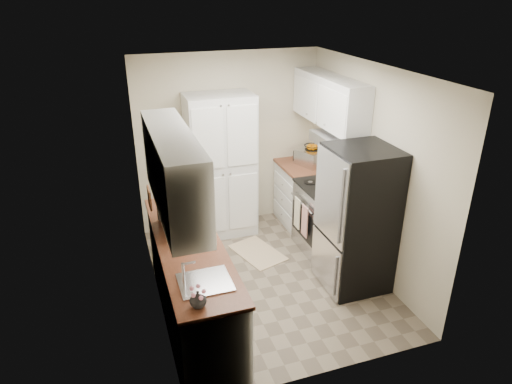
% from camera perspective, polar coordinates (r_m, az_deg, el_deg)
% --- Properties ---
extents(ground, '(3.20, 3.20, 0.00)m').
position_cam_1_polar(ground, '(5.71, 1.31, -10.58)').
color(ground, '#7A6B56').
rests_on(ground, ground).
extents(room_shell, '(2.64, 3.24, 2.52)m').
position_cam_1_polar(room_shell, '(4.95, 1.33, 4.95)').
color(room_shell, beige).
rests_on(room_shell, ground).
extents(pantry_cabinet, '(0.90, 0.55, 2.00)m').
position_cam_1_polar(pantry_cabinet, '(6.30, -4.38, 3.18)').
color(pantry_cabinet, silver).
rests_on(pantry_cabinet, ground).
extents(base_cabinet_left, '(0.60, 2.30, 0.88)m').
position_cam_1_polar(base_cabinet_left, '(4.91, -8.03, -11.11)').
color(base_cabinet_left, silver).
rests_on(base_cabinet_left, ground).
extents(countertop_left, '(0.63, 2.33, 0.04)m').
position_cam_1_polar(countertop_left, '(4.66, -8.35, -6.49)').
color(countertop_left, brown).
rests_on(countertop_left, base_cabinet_left).
extents(base_cabinet_right, '(0.60, 0.80, 0.88)m').
position_cam_1_polar(base_cabinet_right, '(6.78, 5.82, -0.45)').
color(base_cabinet_right, silver).
rests_on(base_cabinet_right, ground).
extents(countertop_right, '(0.63, 0.83, 0.04)m').
position_cam_1_polar(countertop_right, '(6.60, 5.98, 3.18)').
color(countertop_right, brown).
rests_on(countertop_right, base_cabinet_right).
extents(electric_range, '(0.71, 0.78, 1.13)m').
position_cam_1_polar(electric_range, '(6.11, 8.74, -3.12)').
color(electric_range, '#B7B7BC').
rests_on(electric_range, ground).
extents(refrigerator, '(0.70, 0.72, 1.70)m').
position_cam_1_polar(refrigerator, '(5.31, 12.52, -3.35)').
color(refrigerator, '#B7B7BC').
rests_on(refrigerator, ground).
extents(microwave, '(0.55, 0.67, 0.32)m').
position_cam_1_polar(microwave, '(4.89, -8.82, -2.53)').
color(microwave, silver).
rests_on(microwave, countertop_left).
extents(wine_bottle, '(0.08, 0.08, 0.32)m').
position_cam_1_polar(wine_bottle, '(5.31, -10.20, -0.41)').
color(wine_bottle, black).
rests_on(wine_bottle, countertop_left).
extents(flower_vase, '(0.18, 0.18, 0.14)m').
position_cam_1_polar(flower_vase, '(3.76, -7.26, -13.14)').
color(flower_vase, white).
rests_on(flower_vase, countertop_left).
extents(cutting_board, '(0.09, 0.22, 0.28)m').
position_cam_1_polar(cutting_board, '(5.49, -9.22, 0.29)').
color(cutting_board, green).
rests_on(cutting_board, countertop_left).
extents(toaster_oven, '(0.43, 0.47, 0.22)m').
position_cam_1_polar(toaster_oven, '(6.59, 6.85, 4.31)').
color(toaster_oven, silver).
rests_on(toaster_oven, countertop_right).
extents(fruit_basket, '(0.29, 0.29, 0.10)m').
position_cam_1_polar(fruit_basket, '(6.57, 7.05, 5.72)').
color(fruit_basket, '#D76E00').
rests_on(fruit_basket, toaster_oven).
extents(kitchen_mat, '(0.68, 0.87, 0.01)m').
position_cam_1_polar(kitchen_mat, '(6.17, 0.20, -7.56)').
color(kitchen_mat, '#D9B88D').
rests_on(kitchen_mat, ground).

